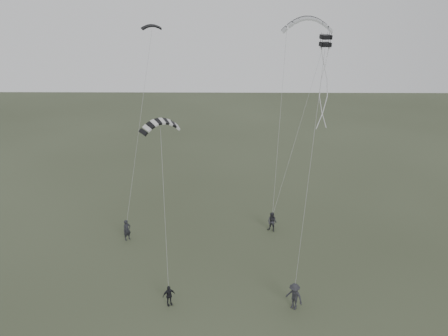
{
  "coord_description": "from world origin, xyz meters",
  "views": [
    {
      "loc": [
        1.27,
        -25.43,
        19.19
      ],
      "look_at": [
        0.94,
        5.86,
        7.05
      ],
      "focal_mm": 35.0,
      "sensor_mm": 36.0,
      "label": 1
    }
  ],
  "objects_px": {
    "flyer_far": "(294,296)",
    "kite_striped": "(160,121)",
    "flyer_right": "(272,222)",
    "flyer_left": "(127,230)",
    "kite_pale_large": "(308,18)",
    "kite_box": "(326,41)",
    "kite_dark_small": "(151,26)",
    "flyer_center": "(169,295)"
  },
  "relations": [
    {
      "from": "flyer_left",
      "to": "flyer_right",
      "type": "bearing_deg",
      "value": -33.14
    },
    {
      "from": "kite_dark_small",
      "to": "kite_pale_large",
      "type": "distance_m",
      "value": 13.61
    },
    {
      "from": "kite_striped",
      "to": "flyer_center",
      "type": "bearing_deg",
      "value": -115.13
    },
    {
      "from": "flyer_left",
      "to": "flyer_right",
      "type": "xyz_separation_m",
      "value": [
        12.45,
        1.61,
        -0.03
      ]
    },
    {
      "from": "kite_dark_small",
      "to": "kite_box",
      "type": "relative_size",
      "value": 2.4
    },
    {
      "from": "flyer_right",
      "to": "flyer_far",
      "type": "distance_m",
      "value": 10.37
    },
    {
      "from": "flyer_left",
      "to": "kite_dark_small",
      "type": "bearing_deg",
      "value": 27.89
    },
    {
      "from": "flyer_center",
      "to": "kite_pale_large",
      "type": "bearing_deg",
      "value": 28.63
    },
    {
      "from": "flyer_center",
      "to": "flyer_right",
      "type": "bearing_deg",
      "value": 24.31
    },
    {
      "from": "flyer_far",
      "to": "kite_striped",
      "type": "relative_size",
      "value": 0.65
    },
    {
      "from": "flyer_left",
      "to": "flyer_right",
      "type": "relative_size",
      "value": 1.03
    },
    {
      "from": "flyer_right",
      "to": "flyer_left",
      "type": "bearing_deg",
      "value": -142.69
    },
    {
      "from": "flyer_far",
      "to": "kite_pale_large",
      "type": "relative_size",
      "value": 0.42
    },
    {
      "from": "flyer_far",
      "to": "kite_dark_small",
      "type": "bearing_deg",
      "value": 168.73
    },
    {
      "from": "kite_striped",
      "to": "kite_box",
      "type": "distance_m",
      "value": 12.39
    },
    {
      "from": "flyer_far",
      "to": "kite_striped",
      "type": "distance_m",
      "value": 15.06
    },
    {
      "from": "flyer_left",
      "to": "kite_pale_large",
      "type": "bearing_deg",
      "value": -13.25
    },
    {
      "from": "kite_striped",
      "to": "flyer_right",
      "type": "bearing_deg",
      "value": -8.57
    },
    {
      "from": "flyer_right",
      "to": "kite_box",
      "type": "distance_m",
      "value": 17.22
    },
    {
      "from": "flyer_left",
      "to": "flyer_right",
      "type": "distance_m",
      "value": 12.55
    },
    {
      "from": "kite_dark_small",
      "to": "flyer_left",
      "type": "bearing_deg",
      "value": -131.91
    },
    {
      "from": "flyer_far",
      "to": "kite_striped",
      "type": "xyz_separation_m",
      "value": [
        -9.21,
        6.23,
        10.15
      ]
    },
    {
      "from": "kite_striped",
      "to": "kite_dark_small",
      "type": "bearing_deg",
      "value": 67.26
    },
    {
      "from": "flyer_right",
      "to": "kite_box",
      "type": "height_order",
      "value": "kite_box"
    },
    {
      "from": "flyer_far",
      "to": "kite_box",
      "type": "distance_m",
      "value": 16.45
    },
    {
      "from": "kite_dark_small",
      "to": "kite_striped",
      "type": "distance_m",
      "value": 10.1
    },
    {
      "from": "kite_pale_large",
      "to": "kite_box",
      "type": "relative_size",
      "value": 6.51
    },
    {
      "from": "flyer_left",
      "to": "kite_pale_large",
      "type": "height_order",
      "value": "kite_pale_large"
    },
    {
      "from": "flyer_left",
      "to": "flyer_far",
      "type": "height_order",
      "value": "flyer_far"
    },
    {
      "from": "flyer_right",
      "to": "kite_dark_small",
      "type": "xyz_separation_m",
      "value": [
        -10.3,
        3.82,
        16.24
      ]
    },
    {
      "from": "kite_pale_large",
      "to": "flyer_far",
      "type": "bearing_deg",
      "value": -95.38
    },
    {
      "from": "kite_pale_large",
      "to": "kite_striped",
      "type": "height_order",
      "value": "kite_pale_large"
    },
    {
      "from": "kite_dark_small",
      "to": "kite_pale_large",
      "type": "height_order",
      "value": "kite_pale_large"
    },
    {
      "from": "flyer_right",
      "to": "flyer_center",
      "type": "bearing_deg",
      "value": -97.84
    },
    {
      "from": "kite_striped",
      "to": "kite_box",
      "type": "bearing_deg",
      "value": -45.02
    },
    {
      "from": "kite_pale_large",
      "to": "kite_striped",
      "type": "distance_m",
      "value": 17.09
    },
    {
      "from": "flyer_left",
      "to": "flyer_far",
      "type": "relative_size",
      "value": 0.96
    },
    {
      "from": "flyer_right",
      "to": "kite_dark_small",
      "type": "distance_m",
      "value": 19.61
    },
    {
      "from": "flyer_far",
      "to": "kite_box",
      "type": "bearing_deg",
      "value": 110.5
    },
    {
      "from": "flyer_right",
      "to": "kite_striped",
      "type": "distance_m",
      "value": 14.06
    },
    {
      "from": "flyer_right",
      "to": "kite_pale_large",
      "type": "xyz_separation_m",
      "value": [
        3.07,
        6.38,
        16.72
      ]
    },
    {
      "from": "flyer_right",
      "to": "kite_box",
      "type": "relative_size",
      "value": 2.57
    }
  ]
}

